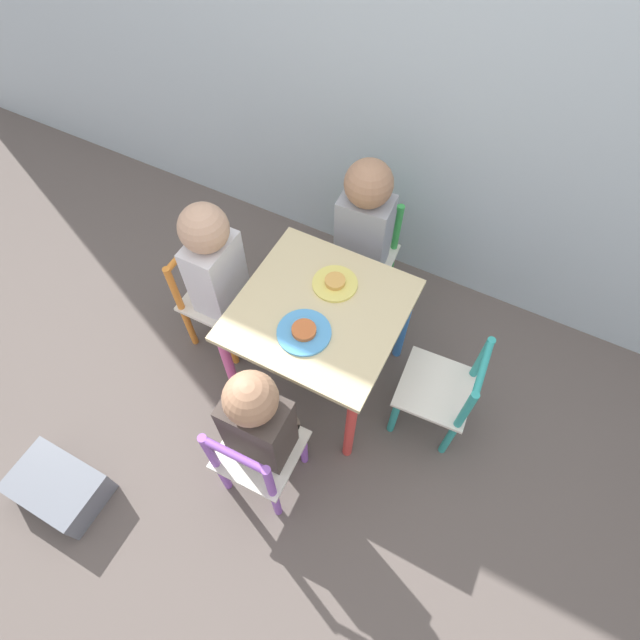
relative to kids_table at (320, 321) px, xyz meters
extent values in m
plane|color=#5B514C|center=(0.00, 0.00, -0.42)|extent=(6.00, 6.00, 0.00)
cube|color=beige|center=(0.00, 0.00, 0.07)|extent=(0.56, 0.56, 0.02)
cylinder|color=#E5599E|center=(-0.25, -0.25, -0.18)|extent=(0.04, 0.04, 0.48)
cylinder|color=#DB3D38|center=(0.25, -0.25, -0.18)|extent=(0.04, 0.04, 0.48)
cylinder|color=yellow|center=(-0.25, 0.25, -0.18)|extent=(0.04, 0.04, 0.48)
cylinder|color=#387AD1|center=(0.25, 0.25, -0.18)|extent=(0.04, 0.04, 0.48)
cube|color=silver|center=(-0.04, 0.46, -0.16)|extent=(0.28, 0.28, 0.02)
cylinder|color=green|center=(-0.13, 0.34, -0.29)|extent=(0.03, 0.03, 0.25)
cylinder|color=green|center=(0.08, 0.36, -0.29)|extent=(0.03, 0.03, 0.25)
cylinder|color=green|center=(-0.15, 0.56, -0.29)|extent=(0.03, 0.03, 0.25)
cylinder|color=green|center=(0.06, 0.57, -0.29)|extent=(0.03, 0.03, 0.25)
cylinder|color=green|center=(-0.15, 0.56, -0.04)|extent=(0.03, 0.03, 0.26)
cylinder|color=green|center=(0.06, 0.57, -0.04)|extent=(0.03, 0.03, 0.26)
cylinder|color=green|center=(-0.04, 0.56, 0.08)|extent=(0.21, 0.04, 0.02)
cube|color=silver|center=(0.01, -0.46, -0.16)|extent=(0.27, 0.27, 0.02)
cylinder|color=#8E51BC|center=(0.12, -0.35, -0.29)|extent=(0.03, 0.03, 0.25)
cylinder|color=#8E51BC|center=(-0.10, -0.36, -0.29)|extent=(0.03, 0.03, 0.25)
cylinder|color=#8E51BC|center=(0.12, -0.56, -0.29)|extent=(0.03, 0.03, 0.25)
cylinder|color=#8E51BC|center=(-0.09, -0.57, -0.29)|extent=(0.03, 0.03, 0.25)
cylinder|color=#8E51BC|center=(0.12, -0.56, -0.04)|extent=(0.03, 0.03, 0.26)
cylinder|color=#8E51BC|center=(-0.09, -0.57, -0.04)|extent=(0.03, 0.03, 0.26)
cylinder|color=#8E51BC|center=(0.02, -0.57, 0.08)|extent=(0.21, 0.03, 0.02)
cube|color=silver|center=(-0.46, 0.00, -0.16)|extent=(0.26, 0.26, 0.02)
cylinder|color=orange|center=(-0.35, -0.11, -0.29)|extent=(0.03, 0.03, 0.25)
cylinder|color=orange|center=(-0.35, 0.10, -0.29)|extent=(0.03, 0.03, 0.25)
cylinder|color=orange|center=(-0.56, -0.11, -0.29)|extent=(0.03, 0.03, 0.25)
cylinder|color=orange|center=(-0.57, 0.10, -0.29)|extent=(0.03, 0.03, 0.25)
cylinder|color=orange|center=(-0.56, -0.11, -0.04)|extent=(0.03, 0.03, 0.26)
cylinder|color=orange|center=(-0.57, 0.10, -0.04)|extent=(0.03, 0.03, 0.26)
cylinder|color=orange|center=(-0.57, -0.01, 0.08)|extent=(0.03, 0.21, 0.02)
cube|color=silver|center=(0.46, 0.03, -0.16)|extent=(0.28, 0.28, 0.02)
cylinder|color=teal|center=(0.35, 0.13, -0.29)|extent=(0.03, 0.03, 0.25)
cylinder|color=teal|center=(0.36, -0.08, -0.29)|extent=(0.03, 0.03, 0.25)
cylinder|color=teal|center=(0.56, 0.14, -0.29)|extent=(0.03, 0.03, 0.25)
cylinder|color=teal|center=(0.57, -0.07, -0.29)|extent=(0.03, 0.03, 0.25)
cylinder|color=teal|center=(0.56, 0.14, -0.04)|extent=(0.03, 0.03, 0.26)
cylinder|color=teal|center=(0.57, -0.07, -0.04)|extent=(0.03, 0.03, 0.26)
cylinder|color=teal|center=(0.56, 0.04, 0.08)|extent=(0.04, 0.21, 0.02)
cylinder|color=#4C608E|center=(-0.08, 0.33, -0.28)|extent=(0.07, 0.07, 0.27)
cylinder|color=#4C608E|center=(0.02, 0.34, -0.28)|extent=(0.07, 0.07, 0.27)
cube|color=#999EA8|center=(-0.03, 0.44, 0.02)|extent=(0.21, 0.15, 0.34)
sphere|color=#A37556|center=(-0.03, 0.44, 0.27)|extent=(0.18, 0.18, 0.18)
cylinder|color=#7A6B5B|center=(0.06, -0.34, -0.28)|extent=(0.07, 0.07, 0.27)
cylinder|color=#7A6B5B|center=(-0.04, -0.34, -0.28)|extent=(0.07, 0.07, 0.27)
cube|color=#423833|center=(0.01, -0.44, 0.00)|extent=(0.20, 0.15, 0.30)
sphere|color=#A37556|center=(0.01, -0.44, 0.22)|extent=(0.16, 0.16, 0.16)
cylinder|color=#4C608E|center=(-0.34, -0.05, -0.28)|extent=(0.07, 0.07, 0.27)
cylinder|color=#4C608E|center=(-0.34, 0.05, -0.28)|extent=(0.07, 0.07, 0.27)
cube|color=silver|center=(-0.44, 0.00, 0.02)|extent=(0.14, 0.20, 0.33)
sphere|color=tan|center=(-0.44, 0.00, 0.26)|extent=(0.18, 0.18, 0.18)
cylinder|color=#EADB66|center=(0.00, 0.11, 0.09)|extent=(0.16, 0.16, 0.01)
cylinder|color=gold|center=(0.00, 0.11, 0.10)|extent=(0.07, 0.07, 0.02)
cylinder|color=#4C9EE0|center=(0.00, -0.11, 0.09)|extent=(0.18, 0.18, 0.01)
cylinder|color=#CC6633|center=(0.00, -0.11, 0.10)|extent=(0.08, 0.08, 0.02)
cube|color=slate|center=(-0.61, -0.87, -0.35)|extent=(0.32, 0.21, 0.13)
camera|label=1|loc=(0.45, -0.85, 1.48)|focal=28.00mm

